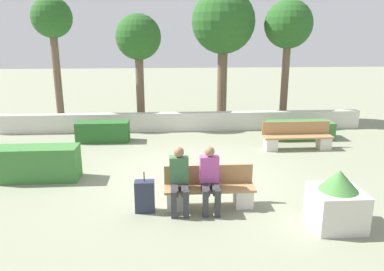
{
  "coord_description": "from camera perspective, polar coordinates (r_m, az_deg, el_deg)",
  "views": [
    {
      "loc": [
        -0.55,
        -8.9,
        3.49
      ],
      "look_at": [
        0.09,
        0.5,
        0.9
      ],
      "focal_mm": 35.0,
      "sensor_mm": 36.0,
      "label": 1
    }
  ],
  "objects": [
    {
      "name": "tree_center_left",
      "position": [
        14.42,
        -8.18,
        14.25
      ],
      "size": [
        1.69,
        1.69,
        4.19
      ],
      "color": "brown",
      "rests_on": "ground_plane"
    },
    {
      "name": "hedge_block_mid_left",
      "position": [
        9.88,
        -22.36,
        -3.96
      ],
      "size": [
        1.93,
        0.66,
        0.84
      ],
      "color": "#3D7A38",
      "rests_on": "ground_plane"
    },
    {
      "name": "bench_front",
      "position": [
        7.84,
        2.67,
        -8.53
      ],
      "size": [
        1.87,
        0.49,
        0.83
      ],
      "color": "#A37A4C",
      "rests_on": "ground_plane"
    },
    {
      "name": "tree_leftmost",
      "position": [
        15.2,
        -20.53,
        15.85
      ],
      "size": [
        1.48,
        1.48,
        4.78
      ],
      "color": "brown",
      "rests_on": "ground_plane"
    },
    {
      "name": "hedge_block_near_left",
      "position": [
        13.28,
        16.13,
        0.82
      ],
      "size": [
        2.18,
        0.79,
        0.58
      ],
      "color": "#3D7A38",
      "rests_on": "ground_plane"
    },
    {
      "name": "suitcase",
      "position": [
        7.66,
        -7.21,
        -9.17
      ],
      "size": [
        0.39,
        0.23,
        0.85
      ],
      "color": "#282D42",
      "rests_on": "ground_plane"
    },
    {
      "name": "perimeter_wall",
      "position": [
        13.77,
        -1.5,
        2.14
      ],
      "size": [
        13.3,
        0.3,
        0.67
      ],
      "color": "beige",
      "rests_on": "ground_plane"
    },
    {
      "name": "planter_corner_left",
      "position": [
        7.48,
        21.21,
        -9.31
      ],
      "size": [
        0.89,
        0.89,
        1.1
      ],
      "color": "beige",
      "rests_on": "ground_plane"
    },
    {
      "name": "tree_rightmost",
      "position": [
        15.58,
        14.47,
        15.79
      ],
      "size": [
        1.87,
        1.87,
        4.76
      ],
      "color": "brown",
      "rests_on": "ground_plane"
    },
    {
      "name": "person_seated_man",
      "position": [
        7.52,
        -1.96,
        -6.32
      ],
      "size": [
        0.38,
        0.64,
        1.31
      ],
      "color": "#333338",
      "rests_on": "ground_plane"
    },
    {
      "name": "hedge_block_near_right",
      "position": [
        12.72,
        -13.41,
        0.59
      ],
      "size": [
        1.71,
        0.62,
        0.67
      ],
      "color": "#286028",
      "rests_on": "ground_plane"
    },
    {
      "name": "bench_left_side",
      "position": [
        12.02,
        15.73,
        -0.47
      ],
      "size": [
        2.14,
        0.48,
        0.83
      ],
      "rotation": [
        0.0,
        0.0,
        -0.19
      ],
      "color": "#A37A4C",
      "rests_on": "ground_plane"
    },
    {
      "name": "ground_plane",
      "position": [
        9.58,
        -0.33,
        -6.0
      ],
      "size": [
        60.0,
        60.0,
        0.0
      ],
      "primitive_type": "plane",
      "color": "gray"
    },
    {
      "name": "person_seated_woman",
      "position": [
        7.56,
        2.74,
        -6.23
      ],
      "size": [
        0.38,
        0.64,
        1.3
      ],
      "color": "#333338",
      "rests_on": "ground_plane"
    },
    {
      "name": "tree_center_right",
      "position": [
        15.29,
        4.79,
        16.64
      ],
      "size": [
        2.48,
        2.48,
        5.15
      ],
      "color": "brown",
      "rests_on": "ground_plane"
    }
  ]
}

